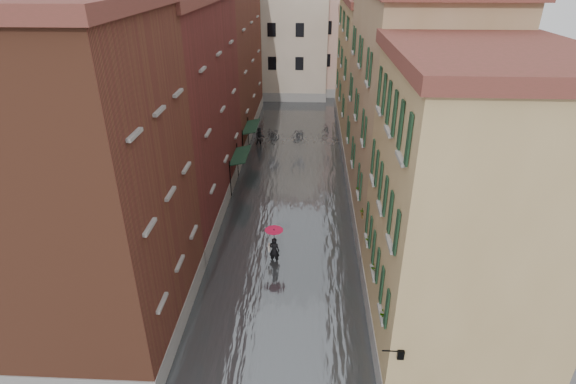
# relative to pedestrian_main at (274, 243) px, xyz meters

# --- Properties ---
(ground) EXTENTS (120.00, 120.00, 0.00)m
(ground) POSITION_rel_pedestrian_main_xyz_m (0.47, -2.86, -1.28)
(ground) COLOR #565558
(ground) RESTS_ON ground
(floodwater) EXTENTS (10.00, 60.00, 0.20)m
(floodwater) POSITION_rel_pedestrian_main_xyz_m (0.47, 10.14, -1.18)
(floodwater) COLOR #474B4F
(floodwater) RESTS_ON ground
(building_left_near) EXTENTS (6.00, 8.00, 13.00)m
(building_left_near) POSITION_rel_pedestrian_main_xyz_m (-6.53, -4.86, 5.22)
(building_left_near) COLOR brown
(building_left_near) RESTS_ON ground
(building_left_mid) EXTENTS (6.00, 14.00, 12.50)m
(building_left_mid) POSITION_rel_pedestrian_main_xyz_m (-6.53, 6.14, 4.97)
(building_left_mid) COLOR #5B1F1C
(building_left_mid) RESTS_ON ground
(building_left_far) EXTENTS (6.00, 16.00, 14.00)m
(building_left_far) POSITION_rel_pedestrian_main_xyz_m (-6.53, 21.14, 5.72)
(building_left_far) COLOR brown
(building_left_far) RESTS_ON ground
(building_right_near) EXTENTS (6.00, 8.00, 11.50)m
(building_right_near) POSITION_rel_pedestrian_main_xyz_m (7.47, -4.86, 4.47)
(building_right_near) COLOR #A38554
(building_right_near) RESTS_ON ground
(building_right_mid) EXTENTS (6.00, 14.00, 13.00)m
(building_right_mid) POSITION_rel_pedestrian_main_xyz_m (7.47, 6.14, 5.22)
(building_right_mid) COLOR tan
(building_right_mid) RESTS_ON ground
(building_right_far) EXTENTS (6.00, 16.00, 11.50)m
(building_right_far) POSITION_rel_pedestrian_main_xyz_m (7.47, 21.14, 4.47)
(building_right_far) COLOR #A38554
(building_right_far) RESTS_ON ground
(building_end_cream) EXTENTS (12.00, 9.00, 13.00)m
(building_end_cream) POSITION_rel_pedestrian_main_xyz_m (-2.53, 35.14, 5.22)
(building_end_cream) COLOR beige
(building_end_cream) RESTS_ON ground
(building_end_pink) EXTENTS (10.00, 9.00, 12.00)m
(building_end_pink) POSITION_rel_pedestrian_main_xyz_m (6.47, 37.14, 4.72)
(building_end_pink) COLOR tan
(building_end_pink) RESTS_ON ground
(awning_near) EXTENTS (1.09, 3.27, 2.80)m
(awning_near) POSITION_rel_pedestrian_main_xyz_m (-3.01, 8.79, 1.19)
(awning_near) COLOR #163321
(awning_near) RESTS_ON ground
(awning_far) EXTENTS (1.09, 3.42, 2.80)m
(awning_far) POSITION_rel_pedestrian_main_xyz_m (-3.01, 14.89, 1.19)
(awning_far) COLOR #163321
(awning_far) RESTS_ON ground
(wall_lantern) EXTENTS (0.71, 0.22, 0.35)m
(wall_lantern) POSITION_rel_pedestrian_main_xyz_m (4.80, -8.86, 1.72)
(wall_lantern) COLOR black
(wall_lantern) RESTS_ON ground
(window_planters) EXTENTS (0.59, 10.76, 0.84)m
(window_planters) POSITION_rel_pedestrian_main_xyz_m (4.59, -2.44, 2.23)
(window_planters) COLOR brown
(window_planters) RESTS_ON ground
(pedestrian_main) EXTENTS (0.98, 0.98, 2.06)m
(pedestrian_main) POSITION_rel_pedestrian_main_xyz_m (0.00, 0.00, 0.00)
(pedestrian_main) COLOR black
(pedestrian_main) RESTS_ON ground
(pedestrian_far) EXTENTS (1.03, 0.92, 1.76)m
(pedestrian_far) POSITION_rel_pedestrian_main_xyz_m (-2.53, 16.88, -0.40)
(pedestrian_far) COLOR black
(pedestrian_far) RESTS_ON ground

